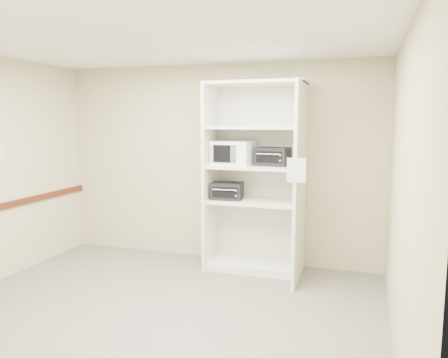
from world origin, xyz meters
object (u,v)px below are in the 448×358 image
(shelving_unit, at_px, (259,184))
(toaster_oven_upper, at_px, (273,156))
(microwave, at_px, (233,153))
(toaster_oven_lower, at_px, (227,191))

(shelving_unit, distance_m, toaster_oven_upper, 0.40)
(microwave, distance_m, toaster_oven_lower, 0.50)
(toaster_oven_upper, xyz_separation_m, toaster_oven_lower, (-0.58, -0.09, -0.46))
(microwave, relative_size, toaster_oven_upper, 1.28)
(shelving_unit, bearing_deg, toaster_oven_lower, -172.89)
(microwave, distance_m, toaster_oven_upper, 0.52)
(toaster_oven_lower, bearing_deg, microwave, 29.25)
(shelving_unit, xyz_separation_m, toaster_oven_lower, (-0.41, -0.05, -0.10))
(shelving_unit, height_order, toaster_oven_upper, shelving_unit)
(shelving_unit, distance_m, microwave, 0.52)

